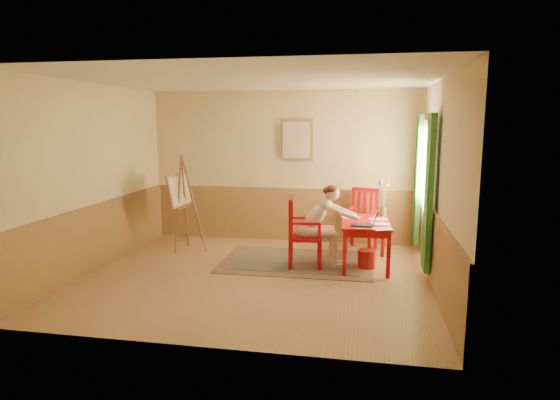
% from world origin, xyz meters
% --- Properties ---
extents(room, '(5.04, 4.54, 2.84)m').
position_xyz_m(room, '(0.00, 0.00, 1.40)').
color(room, '#A78054').
rests_on(room, ground).
extents(wainscot, '(5.00, 4.50, 1.00)m').
position_xyz_m(wainscot, '(0.00, 0.80, 0.50)').
color(wainscot, '#A27541').
rests_on(wainscot, room).
extents(window, '(0.12, 2.01, 2.20)m').
position_xyz_m(window, '(2.42, 1.10, 1.35)').
color(window, white).
rests_on(window, room).
extents(wall_portrait, '(0.60, 0.05, 0.76)m').
position_xyz_m(wall_portrait, '(0.25, 2.20, 1.90)').
color(wall_portrait, '#92714A').
rests_on(wall_portrait, room).
extents(rug, '(2.42, 1.63, 0.02)m').
position_xyz_m(rug, '(0.47, 0.81, 0.01)').
color(rug, '#8C7251').
rests_on(rug, room).
extents(table, '(0.77, 1.23, 0.72)m').
position_xyz_m(table, '(1.55, 0.81, 0.63)').
color(table, '#C2070B').
rests_on(table, room).
extents(chair_left, '(0.56, 0.54, 1.09)m').
position_xyz_m(chair_left, '(0.58, 0.61, 0.54)').
color(chair_left, '#C2070B').
rests_on(chair_left, room).
extents(chair_back, '(0.58, 0.60, 1.08)m').
position_xyz_m(chair_back, '(1.48, 1.78, 0.54)').
color(chair_back, '#C2070B').
rests_on(chair_back, room).
extents(figure, '(0.98, 0.47, 1.29)m').
position_xyz_m(figure, '(0.87, 0.64, 0.71)').
color(figure, beige).
rests_on(figure, room).
extents(laptop, '(0.38, 0.24, 0.23)m').
position_xyz_m(laptop, '(1.56, 0.46, 0.77)').
color(laptop, '#1E2338').
rests_on(laptop, table).
extents(papers, '(0.82, 1.11, 0.00)m').
position_xyz_m(papers, '(1.65, 0.74, 0.72)').
color(papers, white).
rests_on(papers, table).
extents(vase, '(0.19, 0.29, 0.58)m').
position_xyz_m(vase, '(1.82, 1.28, 0.99)').
color(vase, '#3F724C').
rests_on(vase, table).
extents(wastebasket, '(0.28, 0.28, 0.29)m').
position_xyz_m(wastebasket, '(1.58, 0.70, 0.14)').
color(wastebasket, red).
rests_on(wastebasket, room).
extents(easel, '(0.57, 0.75, 1.68)m').
position_xyz_m(easel, '(-1.61, 1.19, 1.00)').
color(easel, olive).
rests_on(easel, room).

